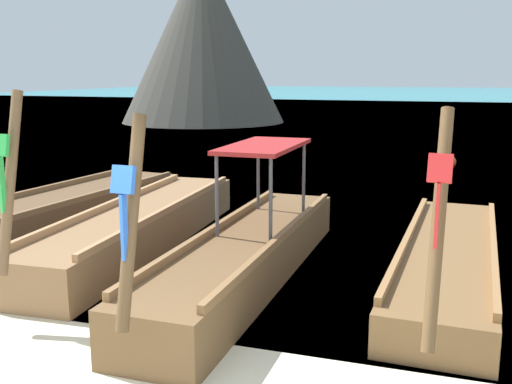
% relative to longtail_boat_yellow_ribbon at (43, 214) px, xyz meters
% --- Properties ---
extents(sea_water, '(120.00, 120.00, 0.00)m').
position_rel_longtail_boat_yellow_ribbon_xyz_m(sea_water, '(4.55, 56.64, -0.28)').
color(sea_water, teal).
rests_on(sea_water, ground).
extents(longtail_boat_yellow_ribbon, '(2.17, 7.50, 2.71)m').
position_rel_longtail_boat_yellow_ribbon_xyz_m(longtail_boat_yellow_ribbon, '(0.00, 0.00, 0.00)').
color(longtail_boat_yellow_ribbon, brown).
rests_on(longtail_boat_yellow_ribbon, ground).
extents(longtail_boat_green_ribbon, '(1.42, 6.46, 2.65)m').
position_rel_longtail_boat_yellow_ribbon_xyz_m(longtail_boat_green_ribbon, '(2.23, -0.43, 0.05)').
color(longtail_boat_green_ribbon, olive).
rests_on(longtail_boat_green_ribbon, ground).
extents(longtail_boat_blue_ribbon, '(1.16, 6.25, 2.49)m').
position_rel_longtail_boat_yellow_ribbon_xyz_m(longtail_boat_blue_ribbon, '(4.43, -1.39, 0.09)').
color(longtail_boat_blue_ribbon, brown).
rests_on(longtail_boat_blue_ribbon, ground).
extents(longtail_boat_red_ribbon, '(1.48, 6.40, 2.54)m').
position_rel_longtail_boat_yellow_ribbon_xyz_m(longtail_boat_red_ribbon, '(7.09, -0.47, -0.02)').
color(longtail_boat_red_ribbon, brown).
rests_on(longtail_boat_red_ribbon, ground).
extents(karst_rock, '(9.84, 9.46, 9.64)m').
position_rel_longtail_boat_yellow_ribbon_xyz_m(karst_rock, '(-7.08, 23.66, 4.35)').
color(karst_rock, '#47443D').
rests_on(karst_rock, ground).
extents(mooring_buoy_near, '(0.46, 0.46, 0.46)m').
position_rel_longtail_boat_yellow_ribbon_xyz_m(mooring_buoy_near, '(7.02, 9.46, -0.05)').
color(mooring_buoy_near, '#EA5119').
rests_on(mooring_buoy_near, sea_water).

